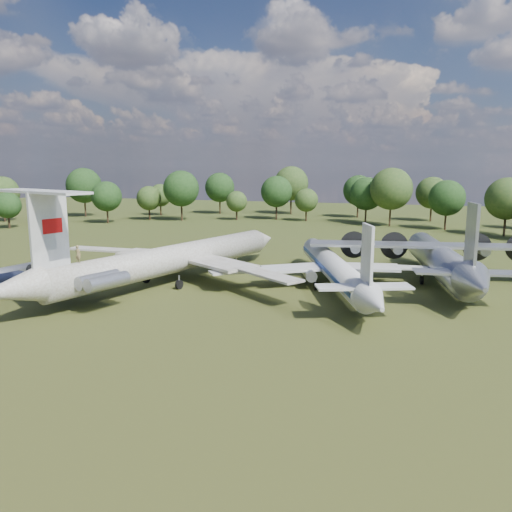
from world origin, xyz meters
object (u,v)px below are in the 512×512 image
(small_prop_northwest, at_px, (1,277))
(an12_transport, at_px, (440,264))
(il62_airliner, at_px, (173,264))
(tu104_jet, at_px, (334,272))
(person_on_il62, at_px, (78,254))

(small_prop_northwest, bearing_deg, an12_transport, 31.71)
(il62_airliner, relative_size, tu104_jet, 1.24)
(tu104_jet, xyz_separation_m, person_on_il62, (-25.94, -17.43, 4.06))
(small_prop_northwest, distance_m, person_on_il62, 18.56)
(person_on_il62, bearing_deg, tu104_jet, -136.43)
(an12_transport, relative_size, small_prop_northwest, 2.41)
(tu104_jet, relative_size, person_on_il62, 21.96)
(tu104_jet, xyz_separation_m, an12_transport, (13.46, 7.02, 0.44))
(tu104_jet, distance_m, person_on_il62, 31.52)
(il62_airliner, xyz_separation_m, tu104_jet, (21.31, 3.54, -0.47))
(an12_transport, height_order, person_on_il62, person_on_il62)
(il62_airliner, height_order, small_prop_northwest, il62_airliner)
(il62_airliner, xyz_separation_m, person_on_il62, (-4.63, -13.90, 3.59))
(tu104_jet, xyz_separation_m, small_prop_northwest, (-42.76, -11.39, -0.95))
(an12_transport, bearing_deg, small_prop_northwest, -171.39)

